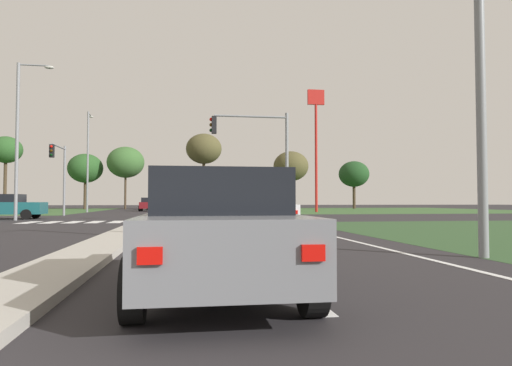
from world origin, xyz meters
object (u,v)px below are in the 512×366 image
Objects in this scene: treeline_third at (126,162)px; treeline_sixth at (354,174)px; car_teal_near at (8,206)px; treeline_near at (6,150)px; street_lamp_second at (20,133)px; fastfood_pole_sign at (316,124)px; street_lamp_near at (479,25)px; car_white_sixth at (268,210)px; traffic_signal_near_right at (260,147)px; treeline_fifth at (291,166)px; traffic_signal_far_left at (60,167)px; car_maroon_fifth at (149,204)px; car_beige_second at (155,204)px; car_grey_fourth at (217,231)px; treeline_second at (85,168)px; street_lamp_third at (88,157)px; treeline_fourth at (204,149)px.

treeline_third reaches higher than treeline_sixth.
treeline_near is at bearing -159.53° from car_teal_near.
street_lamp_second is 0.73× the size of fastfood_pole_sign.
car_white_sixth is at bearing 103.24° from street_lamp_near.
traffic_signal_near_right is 39.43m from treeline_fifth.
car_white_sixth is 0.79× the size of traffic_signal_far_left.
car_maroon_fifth is at bearing 102.53° from car_white_sixth.
car_beige_second is 35.24m from street_lamp_second.
car_grey_fourth is at bearing 24.72° from car_teal_near.
car_white_sixth is (14.86, -12.53, -0.03)m from car_teal_near.
treeline_third reaches higher than traffic_signal_far_left.
street_lamp_second is 51.10m from treeline_sixth.
car_beige_second is at bearing 80.51° from street_lamp_second.
street_lamp_second reaches higher than street_lamp_near.
traffic_signal_far_left is (-13.69, 11.82, -0.40)m from traffic_signal_near_right.
traffic_signal_near_right is 45.67m from treeline_second.
fastfood_pole_sign is 23.05m from treeline_sixth.
car_beige_second is 0.48× the size of treeline_third.
treeline_third reaches higher than street_lamp_near.
traffic_signal_far_left is at bearing 139.17° from traffic_signal_near_right.
street_lamp_third is (-5.83, -4.58, 4.97)m from car_maroon_fifth.
treeline_fourth is at bearing 93.85° from street_lamp_near.
treeline_third reaches higher than car_maroon_fifth.
treeline_sixth is (29.41, 2.59, 4.44)m from car_beige_second.
street_lamp_near is 1.03× the size of treeline_fifth.
traffic_signal_far_left is 7.70m from street_lamp_second.
fastfood_pole_sign is at bearing 136.52° from car_beige_second.
treeline_sixth is at bearing 62.91° from traffic_signal_near_right.
street_lamp_third reaches higher than car_teal_near.
fastfood_pole_sign reaches higher than car_maroon_fifth.
car_maroon_fifth reaches higher than car_grey_fourth.
street_lamp_third is 16.60m from treeline_third.
car_white_sixth is (7.62, -44.66, -0.01)m from car_beige_second.
street_lamp_third is at bearing -95.80° from treeline_third.
treeline_near reaches higher than car_beige_second.
traffic_signal_near_right is 16.66m from street_lamp_near.
car_maroon_fifth is 0.40× the size of street_lamp_third.
street_lamp_near is 0.97× the size of treeline_third.
car_white_sixth is 33.50m from street_lamp_third.
car_beige_second is 11.49m from treeline_second.
treeline_second is (-17.51, 47.78, 4.95)m from car_white_sixth.
car_white_sixth is at bearing -110.16° from fastfood_pole_sign.
car_white_sixth is 0.46× the size of street_lamp_second.
street_lamp_near is at bearing -68.53° from street_lamp_third.
traffic_signal_near_right is at bearing -117.09° from treeline_sixth.
treeline_near is 26.50m from treeline_fourth.
car_maroon_fifth is 46.76m from street_lamp_near.
treeline_fourth reaches higher than treeline_second.
fastfood_pole_sign is 1.26× the size of treeline_fourth.
car_beige_second is 0.96× the size of car_grey_fourth.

